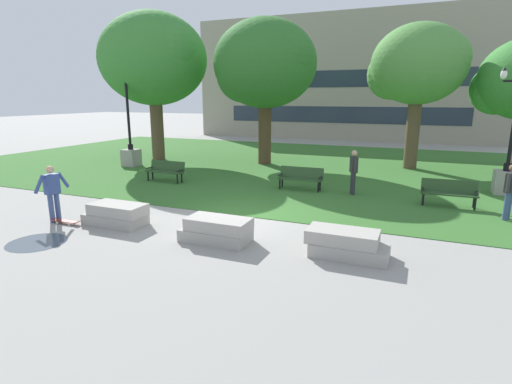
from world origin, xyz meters
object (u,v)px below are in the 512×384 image
Objects in this scene: concrete_block_right at (346,244)px; lamp_post_center at (507,169)px; park_bench_far_left at (301,177)px; park_bench_near_left at (166,170)px; person_bystander_far_lawn at (510,189)px; person_bystander_near_lawn at (354,170)px; lamp_post_left at (130,146)px; concrete_block_center at (117,215)px; skateboard at (66,221)px; park_bench_near_right at (449,191)px; person_skateboarder at (52,190)px; concrete_block_left at (217,230)px.

lamp_post_center is (4.54, 8.62, 0.68)m from concrete_block_right.
park_bench_far_left reaches higher than concrete_block_right.
person_bystander_far_lawn reaches higher than park_bench_near_left.
lamp_post_left is at bearing 170.68° from person_bystander_near_lawn.
person_bystander_far_lawn is at bearing -3.47° from park_bench_near_left.
person_bystander_near_lawn is (2.10, -0.05, 0.44)m from park_bench_far_left.
park_bench_near_left is 1.01× the size of park_bench_far_left.
lamp_post_center reaches higher than person_bystander_far_lawn.
lamp_post_center reaches higher than concrete_block_center.
lamp_post_left is 17.53m from person_bystander_far_lawn.
park_bench_near_left is at bearing -33.07° from lamp_post_left.
person_bystander_far_lawn is (12.18, 5.51, 0.90)m from skateboard.
park_bench_near_right is at bearing 67.30° from concrete_block_right.
lamp_post_left is at bearing 168.49° from person_bystander_far_lawn.
skateboard is 12.47m from park_bench_near_right.
person_skateboarder is 16.12m from lamp_post_center.
person_bystander_near_lawn is (-0.89, 6.27, 0.68)m from concrete_block_right.
park_bench_near_right is 3.52m from lamp_post_center.
park_bench_far_left is at bearing 60.23° from concrete_block_center.
person_bystander_far_lawn reaches higher than person_skateboarder.
person_bystander_far_lawn is (17.17, -3.50, -0.12)m from lamp_post_left.
concrete_block_center is at bearing -141.98° from lamp_post_center.
person_skateboarder is 0.36× the size of lamp_post_center.
skateboard is 8.75m from park_bench_far_left.
lamp_post_left is 12.43m from person_bystander_near_lawn.
park_bench_near_left is at bearing -167.35° from lamp_post_center.
park_bench_near_right is at bearing 33.30° from concrete_block_center.
concrete_block_left is at bearing -174.95° from concrete_block_right.
concrete_block_left is at bearing -145.22° from person_bystander_far_lawn.
skateboard is 15.79m from lamp_post_center.
park_bench_near_right reaches higher than concrete_block_left.
park_bench_near_left is (-9.00, 5.58, 0.23)m from concrete_block_right.
person_bystander_near_lawn and person_bystander_far_lawn have the same top height.
person_skateboarder is at bearing -149.73° from park_bench_near_right.
lamp_post_left reaches higher than skateboard.
park_bench_near_right and park_bench_far_left have the same top height.
person_skateboarder is (-1.95, -0.47, 0.66)m from concrete_block_center.
park_bench_far_left is (-5.43, 0.49, 0.00)m from park_bench_near_right.
person_skateboarder is 1.01m from skateboard.
person_skateboarder is at bearing -138.29° from person_bystander_near_lawn.
concrete_block_left is (3.41, -0.11, 0.00)m from concrete_block_center.
concrete_block_left is at bearing -133.13° from park_bench_near_right.
lamp_post_left is (-4.99, 9.00, 1.02)m from skateboard.
concrete_block_right is at bearing -64.71° from park_bench_far_left.
person_skateboarder is 0.94× the size of park_bench_near_right.
concrete_block_left is 7.02m from person_bystander_near_lawn.
person_skateboarder is 10.00m from lamp_post_left.
skateboard is (-8.16, -0.72, -0.22)m from concrete_block_right.
park_bench_near_left is at bearing 134.15° from concrete_block_left.
park_bench_far_left is 10.37m from lamp_post_left.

